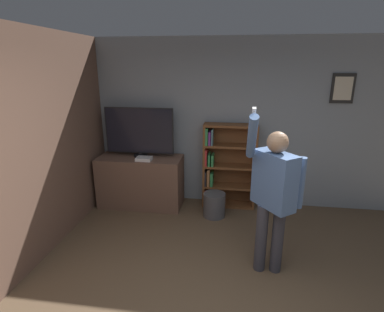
{
  "coord_description": "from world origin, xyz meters",
  "views": [
    {
      "loc": [
        0.18,
        -1.93,
        2.29
      ],
      "look_at": [
        -0.36,
        1.76,
        1.14
      ],
      "focal_mm": 28.0,
      "sensor_mm": 36.0,
      "label": 1
    }
  ],
  "objects_px": {
    "bookshelf": "(225,167)",
    "waste_bin": "(214,205)",
    "game_console": "(144,159)",
    "television": "(139,132)",
    "person": "(273,190)"
  },
  "relations": [
    {
      "from": "bookshelf",
      "to": "waste_bin",
      "type": "relative_size",
      "value": 3.68
    },
    {
      "from": "game_console",
      "to": "waste_bin",
      "type": "xyz_separation_m",
      "value": [
        1.13,
        -0.09,
        -0.67
      ]
    },
    {
      "from": "television",
      "to": "person",
      "type": "distance_m",
      "value": 2.46
    },
    {
      "from": "television",
      "to": "person",
      "type": "bearing_deg",
      "value": -37.43
    },
    {
      "from": "game_console",
      "to": "bookshelf",
      "type": "height_order",
      "value": "bookshelf"
    },
    {
      "from": "television",
      "to": "bookshelf",
      "type": "height_order",
      "value": "television"
    },
    {
      "from": "television",
      "to": "bookshelf",
      "type": "distance_m",
      "value": 1.5
    },
    {
      "from": "television",
      "to": "game_console",
      "type": "height_order",
      "value": "television"
    },
    {
      "from": "waste_bin",
      "to": "person",
      "type": "bearing_deg",
      "value": -59.75
    },
    {
      "from": "game_console",
      "to": "person",
      "type": "height_order",
      "value": "person"
    },
    {
      "from": "game_console",
      "to": "bookshelf",
      "type": "relative_size",
      "value": 0.18
    },
    {
      "from": "television",
      "to": "game_console",
      "type": "bearing_deg",
      "value": -58.85
    },
    {
      "from": "game_console",
      "to": "television",
      "type": "bearing_deg",
      "value": 121.15
    },
    {
      "from": "bookshelf",
      "to": "waste_bin",
      "type": "xyz_separation_m",
      "value": [
        -0.13,
        -0.43,
        -0.48
      ]
    },
    {
      "from": "waste_bin",
      "to": "television",
      "type": "bearing_deg",
      "value": 167.01
    }
  ]
}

